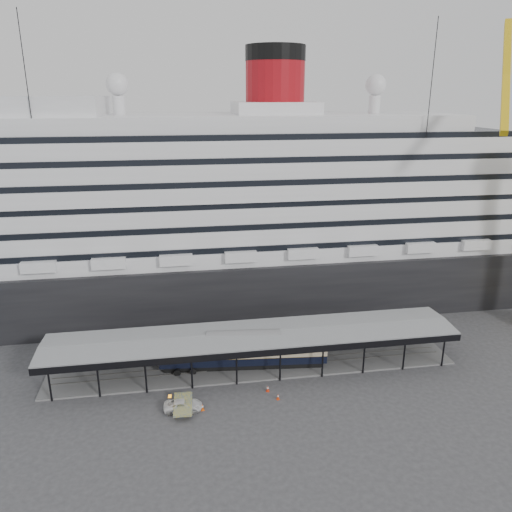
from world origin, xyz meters
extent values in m
plane|color=#363639|center=(0.00, 0.00, 0.00)|extent=(200.00, 200.00, 0.00)
cube|color=black|center=(0.00, 32.00, 5.00)|extent=(130.00, 30.00, 10.00)
cylinder|color=maroon|center=(8.00, 32.00, 37.40)|extent=(10.00, 10.00, 9.00)
cylinder|color=black|center=(8.00, 32.00, 42.65)|extent=(10.10, 10.10, 2.50)
sphere|color=silver|center=(-18.00, 32.00, 37.70)|extent=(3.60, 3.60, 3.60)
sphere|color=silver|center=(26.00, 32.00, 37.70)|extent=(3.60, 3.60, 3.60)
cube|color=slate|center=(0.00, 5.00, 0.12)|extent=(56.00, 8.00, 0.24)
cube|color=slate|center=(0.00, 4.28, 0.28)|extent=(54.00, 0.08, 0.10)
cube|color=slate|center=(0.00, 5.72, 0.28)|extent=(54.00, 0.08, 0.10)
cube|color=black|center=(0.00, 0.50, 4.45)|extent=(56.00, 0.18, 0.90)
cube|color=black|center=(0.00, 9.50, 4.45)|extent=(56.00, 0.18, 0.90)
cube|color=slate|center=(0.00, 5.00, 5.18)|extent=(56.00, 9.00, 0.24)
cylinder|color=black|center=(-29.22, 21.75, 23.60)|extent=(0.12, 0.12, 47.21)
cube|color=gold|center=(39.13, 15.12, 39.20)|extent=(11.42, 18.78, 16.80)
cylinder|color=black|center=(30.26, 20.24, 23.60)|extent=(0.12, 0.12, 47.21)
imported|color=silver|center=(-9.96, -3.60, 0.64)|extent=(4.69, 2.31, 1.28)
cube|color=black|center=(-1.41, 5.00, 0.60)|extent=(21.91, 4.52, 0.73)
cube|color=black|center=(-1.41, 5.00, 1.54)|extent=(22.99, 5.03, 1.14)
cube|color=beige|center=(-1.41, 5.00, 2.78)|extent=(22.99, 5.07, 1.35)
cube|color=black|center=(-1.41, 5.00, 3.66)|extent=(22.99, 5.03, 0.41)
cube|color=#E6530C|center=(-7.68, -4.00, 0.02)|extent=(0.53, 0.53, 0.03)
cone|color=#E6530C|center=(-7.68, -4.00, 0.44)|extent=(0.45, 0.45, 0.83)
cylinder|color=white|center=(-7.68, -4.00, 0.52)|extent=(0.26, 0.26, 0.16)
cube|color=red|center=(1.76, -3.29, 0.02)|extent=(0.44, 0.44, 0.03)
cone|color=red|center=(1.76, -3.29, 0.39)|extent=(0.37, 0.37, 0.74)
cylinder|color=white|center=(1.76, -3.29, 0.46)|extent=(0.24, 0.24, 0.14)
cube|color=red|center=(0.82, -1.34, 0.02)|extent=(0.51, 0.51, 0.03)
cone|color=red|center=(0.82, -1.34, 0.42)|extent=(0.43, 0.43, 0.81)
cylinder|color=white|center=(0.82, -1.34, 0.50)|extent=(0.26, 0.26, 0.16)
camera|label=1|loc=(-9.56, -55.62, 36.33)|focal=35.00mm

